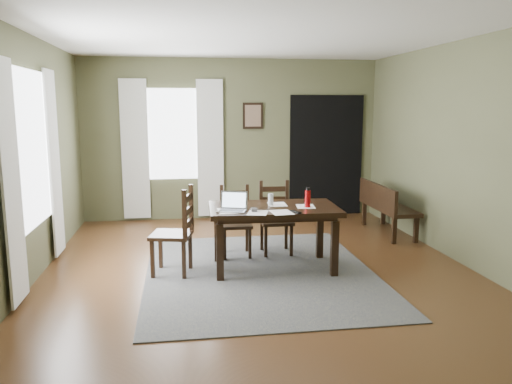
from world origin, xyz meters
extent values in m
cube|color=#492C16|center=(0.00, 0.00, -0.01)|extent=(5.00, 6.00, 0.01)
cube|color=brown|center=(0.00, 3.00, 1.35)|extent=(5.00, 0.02, 2.70)
cube|color=brown|center=(0.00, -3.00, 1.35)|extent=(5.00, 0.02, 2.70)
cube|color=brown|center=(-2.50, 0.00, 1.35)|extent=(0.02, 6.00, 2.70)
cube|color=brown|center=(2.50, 0.00, 1.35)|extent=(0.02, 6.00, 2.70)
cube|color=white|center=(0.00, 0.00, 2.70)|extent=(5.00, 6.00, 0.02)
cube|color=#464646|center=(0.00, 0.00, 0.01)|extent=(2.60, 3.20, 0.01)
cube|color=black|center=(0.18, 0.12, 0.73)|extent=(1.52, 0.94, 0.06)
cube|color=black|center=(0.18, 0.12, 0.67)|extent=(1.35, 0.78, 0.05)
cube|color=black|center=(-0.48, -0.21, 0.33)|extent=(0.08, 0.08, 0.63)
cube|color=black|center=(-0.45, 0.49, 0.33)|extent=(0.08, 0.08, 0.63)
cube|color=black|center=(0.81, -0.25, 0.33)|extent=(0.08, 0.08, 0.63)
cube|color=black|center=(0.84, 0.44, 0.33)|extent=(0.08, 0.08, 0.63)
cube|color=black|center=(-1.00, 0.11, 0.46)|extent=(0.52, 0.52, 0.04)
cube|color=black|center=(-1.14, 0.32, 0.23)|extent=(0.05, 0.05, 0.43)
cube|color=black|center=(-0.79, 0.25, 0.23)|extent=(0.05, 0.05, 0.43)
cube|color=black|center=(-1.22, -0.02, 0.23)|extent=(0.05, 0.05, 0.43)
cube|color=black|center=(-0.87, -0.10, 0.23)|extent=(0.05, 0.05, 0.43)
cube|color=black|center=(-0.77, 0.25, 0.74)|extent=(0.06, 0.06, 0.54)
cube|color=black|center=(-0.85, -0.12, 0.74)|extent=(0.06, 0.06, 0.54)
cube|color=black|center=(-0.81, 0.07, 0.60)|extent=(0.10, 0.32, 0.07)
cube|color=black|center=(-0.81, 0.07, 0.74)|extent=(0.10, 0.32, 0.07)
cube|color=black|center=(-0.81, 0.07, 0.89)|extent=(0.10, 0.32, 0.07)
cube|color=black|center=(-0.20, 0.69, 0.41)|extent=(0.39, 0.39, 0.04)
cube|color=black|center=(-0.36, 0.53, 0.20)|extent=(0.04, 0.04, 0.38)
cube|color=black|center=(-0.36, 0.85, 0.20)|extent=(0.04, 0.04, 0.38)
cube|color=black|center=(-0.04, 0.53, 0.20)|extent=(0.04, 0.04, 0.38)
cube|color=black|center=(-0.04, 0.85, 0.20)|extent=(0.04, 0.04, 0.38)
cube|color=black|center=(-0.37, 0.87, 0.66)|extent=(0.04, 0.04, 0.48)
cube|color=black|center=(-0.03, 0.87, 0.66)|extent=(0.04, 0.04, 0.48)
cube|color=black|center=(-0.20, 0.87, 0.53)|extent=(0.29, 0.03, 0.07)
cube|color=black|center=(-0.20, 0.87, 0.66)|extent=(0.29, 0.03, 0.07)
cube|color=black|center=(-0.20, 0.87, 0.79)|extent=(0.29, 0.03, 0.07)
cube|color=black|center=(0.33, 0.72, 0.43)|extent=(0.41, 0.41, 0.04)
cube|color=black|center=(0.16, 0.56, 0.21)|extent=(0.04, 0.04, 0.40)
cube|color=black|center=(0.17, 0.89, 0.21)|extent=(0.04, 0.04, 0.40)
cube|color=black|center=(0.49, 0.55, 0.21)|extent=(0.04, 0.04, 0.40)
cube|color=black|center=(0.50, 0.89, 0.21)|extent=(0.04, 0.04, 0.40)
cube|color=black|center=(0.16, 0.91, 0.69)|extent=(0.04, 0.04, 0.51)
cube|color=black|center=(0.51, 0.90, 0.69)|extent=(0.04, 0.04, 0.51)
cube|color=black|center=(0.33, 0.91, 0.56)|extent=(0.30, 0.03, 0.07)
cube|color=black|center=(0.33, 0.91, 0.69)|extent=(0.30, 0.03, 0.07)
cube|color=black|center=(0.33, 0.91, 0.83)|extent=(0.30, 0.03, 0.07)
cube|color=black|center=(2.22, 1.52, 0.41)|extent=(0.43, 1.35, 0.06)
cube|color=black|center=(2.38, 0.94, 0.19)|extent=(0.06, 0.06, 0.38)
cube|color=black|center=(2.06, 0.94, 0.19)|extent=(0.06, 0.06, 0.38)
cube|color=black|center=(2.38, 2.10, 0.19)|extent=(0.06, 0.06, 0.38)
cube|color=black|center=(2.06, 2.10, 0.19)|extent=(0.06, 0.06, 0.38)
cube|color=black|center=(2.03, 1.52, 0.60)|extent=(0.05, 1.35, 0.33)
cube|color=#B7B7BC|center=(-0.33, -0.09, 0.76)|extent=(0.36, 0.30, 0.02)
cube|color=#B7B7BC|center=(-0.29, 0.02, 0.87)|extent=(0.31, 0.15, 0.20)
cube|color=silver|center=(-0.30, 0.01, 0.87)|extent=(0.27, 0.12, 0.16)
cube|color=#3F3F42|center=(-0.33, -0.10, 0.77)|extent=(0.28, 0.20, 0.00)
cube|color=#3F3F42|center=(-0.09, -0.12, 0.77)|extent=(0.06, 0.10, 0.03)
cube|color=black|center=(0.36, -0.25, 0.76)|extent=(0.10, 0.16, 0.02)
cylinder|color=silver|center=(0.16, 0.19, 0.83)|extent=(0.08, 0.08, 0.14)
cylinder|color=#AC0D10|center=(0.56, 0.01, 0.86)|extent=(0.09, 0.09, 0.20)
cylinder|color=black|center=(0.56, 0.01, 0.97)|extent=(0.05, 0.05, 0.03)
cube|color=white|center=(-0.35, -0.06, 0.76)|extent=(0.26, 0.34, 0.00)
cube|color=white|center=(0.20, -0.23, 0.76)|extent=(0.25, 0.31, 0.00)
cube|color=white|center=(0.24, 0.23, 0.76)|extent=(0.22, 0.28, 0.00)
cube|color=white|center=(0.55, 0.06, 0.76)|extent=(0.24, 0.29, 0.00)
cube|color=white|center=(-0.06, -0.21, 0.76)|extent=(0.28, 0.32, 0.00)
cube|color=white|center=(-2.47, 0.20, 1.45)|extent=(0.01, 1.30, 1.70)
cube|color=white|center=(-1.00, 2.97, 1.45)|extent=(1.00, 0.01, 1.50)
cube|color=silver|center=(-2.44, -0.62, 1.20)|extent=(0.03, 0.48, 2.30)
cube|color=silver|center=(-2.44, 1.02, 1.20)|extent=(0.03, 0.48, 2.30)
cube|color=silver|center=(-1.62, 2.94, 1.20)|extent=(0.44, 0.03, 2.30)
cube|color=silver|center=(-0.38, 2.94, 1.20)|extent=(0.44, 0.03, 2.30)
cube|color=black|center=(0.35, 2.97, 1.75)|extent=(0.34, 0.03, 0.44)
cube|color=brown|center=(0.35, 2.96, 1.75)|extent=(0.27, 0.01, 0.36)
cube|color=black|center=(1.65, 2.97, 1.05)|extent=(1.30, 0.03, 2.10)
camera|label=1|loc=(-0.88, -5.48, 1.90)|focal=35.00mm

